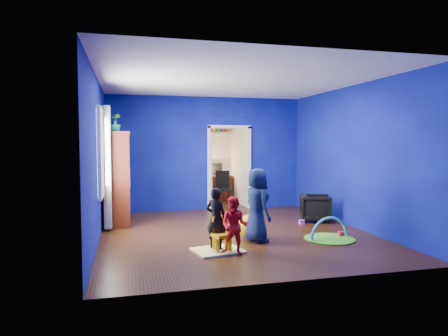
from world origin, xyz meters
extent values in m
cube|color=black|center=(0.00, 0.00, 0.00)|extent=(5.00, 5.50, 0.01)
cube|color=white|center=(0.00, 0.00, 2.90)|extent=(5.00, 5.50, 0.01)
cube|color=#0A0A74|center=(0.00, 2.75, 1.45)|extent=(5.00, 0.02, 2.90)
cube|color=#0A0A74|center=(0.00, -2.75, 1.45)|extent=(5.00, 0.02, 2.90)
cube|color=#0A0A74|center=(-2.50, 0.00, 1.45)|extent=(0.02, 5.50, 2.90)
cube|color=#0A0A74|center=(2.50, 0.00, 1.45)|extent=(0.02, 5.50, 2.90)
imported|color=black|center=(2.04, 0.70, 0.29)|extent=(0.82, 0.81, 0.59)
imported|color=black|center=(-0.61, -1.09, 0.51)|extent=(0.44, 0.43, 1.02)
imported|color=#0E1234|center=(0.19, -0.73, 0.64)|extent=(0.53, 0.70, 1.29)
imported|color=red|center=(-0.40, -1.42, 0.45)|extent=(0.55, 0.52, 0.90)
imported|color=#0C5665|center=(-2.22, 1.13, 2.06)|extent=(0.22, 0.22, 0.20)
imported|color=#348831|center=(-2.22, 1.65, 2.16)|extent=(0.29, 0.29, 0.40)
cube|color=#3B1809|center=(-2.22, 1.43, 0.98)|extent=(0.58, 1.14, 1.96)
cube|color=silver|center=(-2.18, 1.43, 1.02)|extent=(0.46, 0.70, 0.54)
cube|color=#F2E07A|center=(-0.61, -1.19, 0.01)|extent=(0.86, 0.74, 0.03)
sphere|color=yellow|center=(0.14, -0.48, 0.22)|extent=(0.44, 0.44, 0.44)
cube|color=yellow|center=(-0.55, -1.22, 0.25)|extent=(0.35, 0.35, 0.50)
cylinder|color=green|center=(1.51, -0.91, 0.01)|extent=(0.89, 0.89, 0.02)
torus|color=#3F8CD8|center=(1.51, -0.91, 0.02)|extent=(0.80, 0.16, 0.80)
cube|color=white|center=(-2.48, 0.35, 1.55)|extent=(0.03, 0.95, 1.55)
cube|color=slate|center=(-2.37, 0.90, 1.25)|extent=(0.14, 0.42, 2.40)
cube|color=white|center=(0.60, 2.75, 1.05)|extent=(1.16, 0.10, 2.10)
cube|color=#3D140A|center=(0.60, 4.26, 0.38)|extent=(0.88, 0.44, 0.75)
cube|color=black|center=(0.60, 4.38, 0.95)|extent=(0.40, 0.05, 0.32)
sphere|color=#FFD88C|center=(0.32, 4.32, 0.93)|extent=(0.14, 0.14, 0.14)
cube|color=black|center=(0.60, 3.30, 0.46)|extent=(0.40, 0.40, 0.92)
cube|color=white|center=(0.60, 4.37, 2.02)|extent=(0.88, 0.24, 0.04)
cube|color=red|center=(1.81, -0.78, 0.05)|extent=(0.10, 0.08, 0.10)
sphere|color=blue|center=(2.27, 1.20, 0.06)|extent=(0.11, 0.11, 0.11)
sphere|color=green|center=(0.73, 0.71, 0.06)|extent=(0.11, 0.11, 0.11)
cube|color=#C64ABC|center=(1.59, 0.44, 0.05)|extent=(0.10, 0.08, 0.10)
camera|label=1|loc=(-2.02, -7.30, 1.74)|focal=32.00mm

